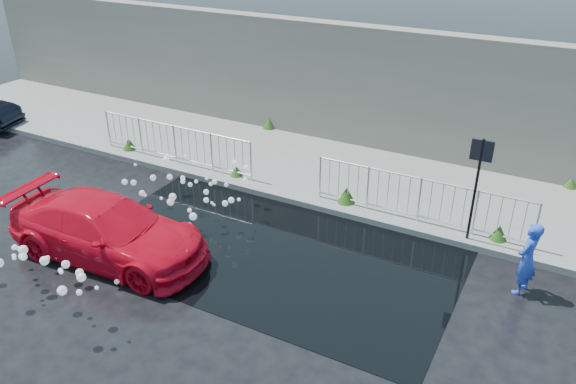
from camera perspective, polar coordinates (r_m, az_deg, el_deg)
ground at (r=11.89m, az=-6.00°, el=-7.23°), size 90.00×90.00×0.00m
pavement at (r=15.66m, az=4.16°, el=2.19°), size 30.00×4.00×0.15m
curb at (r=14.04m, az=0.76°, el=-0.85°), size 30.00×0.25×0.16m
retaining_wall at (r=16.92m, az=7.52°, el=10.60°), size 30.00×0.60×3.50m
puddle at (r=12.36m, az=-1.49°, el=-5.55°), size 8.00×5.00×0.01m
sign_post at (r=12.25m, az=18.74°, el=1.75°), size 0.45×0.06×2.50m
railing_left at (r=16.07m, az=-11.42°, el=4.95°), size 5.05×0.05×1.10m
railing_right at (r=13.10m, az=13.22°, el=-0.61°), size 5.05×0.05×1.10m
weeds at (r=15.13m, az=2.64°, el=2.32°), size 12.17×3.93×0.41m
water_spray at (r=12.59m, az=-15.01°, el=-1.96°), size 3.57×5.74×1.03m
red_car at (r=12.32m, az=-17.86°, el=-3.68°), size 4.54×2.09×1.29m
person at (r=11.54m, az=23.12°, el=-6.26°), size 0.52×0.64×1.51m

